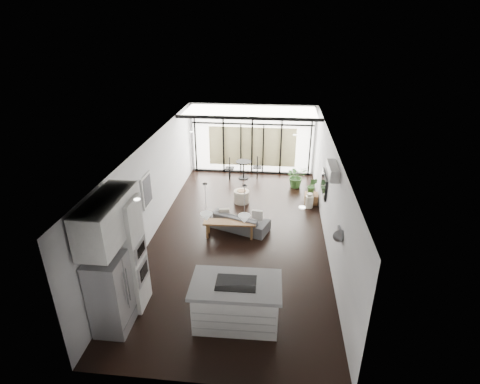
% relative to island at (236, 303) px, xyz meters
% --- Properties ---
extents(floor, '(5.00, 10.00, 0.00)m').
position_rel_island_xyz_m(floor, '(-0.32, 3.46, -0.50)').
color(floor, black).
rests_on(floor, ground).
extents(ceiling, '(5.00, 10.00, 0.00)m').
position_rel_island_xyz_m(ceiling, '(-0.32, 3.46, 2.30)').
color(ceiling, white).
rests_on(ceiling, ground).
extents(wall_left, '(0.02, 10.00, 2.80)m').
position_rel_island_xyz_m(wall_left, '(-2.82, 3.46, 0.90)').
color(wall_left, silver).
rests_on(wall_left, ground).
extents(wall_right, '(0.02, 10.00, 2.80)m').
position_rel_island_xyz_m(wall_right, '(2.18, 3.46, 0.90)').
color(wall_right, silver).
rests_on(wall_right, ground).
extents(wall_back, '(5.00, 0.02, 2.80)m').
position_rel_island_xyz_m(wall_back, '(-0.32, 8.46, 0.90)').
color(wall_back, silver).
rests_on(wall_back, ground).
extents(wall_front, '(5.00, 0.02, 2.80)m').
position_rel_island_xyz_m(wall_front, '(-0.32, -1.54, 0.90)').
color(wall_front, silver).
rests_on(wall_front, ground).
extents(glazing, '(5.00, 0.20, 2.80)m').
position_rel_island_xyz_m(glazing, '(-0.32, 8.34, 0.90)').
color(glazing, black).
rests_on(glazing, ground).
extents(skylight, '(4.70, 1.90, 0.06)m').
position_rel_island_xyz_m(skylight, '(-0.32, 7.46, 2.27)').
color(skylight, white).
rests_on(skylight, ceiling).
extents(neighbour_building, '(3.50, 0.02, 1.60)m').
position_rel_island_xyz_m(neighbour_building, '(-0.32, 8.41, 0.60)').
color(neighbour_building, beige).
rests_on(neighbour_building, ground).
extents(island, '(1.85, 1.12, 1.00)m').
position_rel_island_xyz_m(island, '(0.00, 0.00, 0.00)').
color(island, silver).
rests_on(island, floor).
extents(cooktop, '(0.82, 0.56, 0.01)m').
position_rel_island_xyz_m(cooktop, '(-0.00, 0.00, 0.51)').
color(cooktop, black).
rests_on(cooktop, island).
extents(fridge, '(0.66, 0.82, 1.69)m').
position_rel_island_xyz_m(fridge, '(-2.46, -0.39, 0.35)').
color(fridge, '#A09FA5').
rests_on(fridge, floor).
extents(appliance_column, '(0.67, 0.70, 2.59)m').
position_rel_island_xyz_m(appliance_column, '(-2.37, 0.31, 0.80)').
color(appliance_column, silver).
rests_on(appliance_column, floor).
extents(upper_cabinets, '(0.62, 1.75, 0.86)m').
position_rel_island_xyz_m(upper_cabinets, '(-2.44, -0.04, 1.85)').
color(upper_cabinets, silver).
rests_on(upper_cabinets, wall_left).
extents(pendant_left, '(0.26, 0.26, 0.18)m').
position_rel_island_xyz_m(pendant_left, '(-0.72, 0.81, 1.52)').
color(pendant_left, white).
rests_on(pendant_left, ceiling).
extents(pendant_right, '(0.26, 0.26, 0.18)m').
position_rel_island_xyz_m(pendant_right, '(0.08, 0.81, 1.52)').
color(pendant_right, white).
rests_on(pendant_right, ceiling).
extents(sofa, '(1.89, 1.12, 0.71)m').
position_rel_island_xyz_m(sofa, '(-0.36, 3.82, -0.14)').
color(sofa, '#464648').
rests_on(sofa, floor).
extents(console_bench, '(1.52, 0.44, 0.48)m').
position_rel_island_xyz_m(console_bench, '(-0.57, 3.35, -0.26)').
color(console_bench, brown).
rests_on(console_bench, floor).
extents(pouf, '(0.66, 0.66, 0.43)m').
position_rel_island_xyz_m(pouf, '(-0.46, 5.60, -0.29)').
color(pouf, beige).
rests_on(pouf, floor).
extents(crate, '(0.45, 0.45, 0.33)m').
position_rel_island_xyz_m(crate, '(1.93, 5.82, -0.33)').
color(crate, brown).
rests_on(crate, floor).
extents(plant_tall, '(1.04, 1.09, 0.67)m').
position_rel_island_xyz_m(plant_tall, '(1.46, 7.12, -0.17)').
color(plant_tall, '#325C27').
rests_on(plant_tall, floor).
extents(plant_crate, '(0.47, 0.67, 0.27)m').
position_rel_island_xyz_m(plant_crate, '(1.93, 5.82, -0.03)').
color(plant_crate, '#325C27').
rests_on(plant_crate, crate).
extents(milk_can, '(0.29, 0.29, 0.51)m').
position_rel_island_xyz_m(milk_can, '(1.85, 5.45, -0.24)').
color(milk_can, beige).
rests_on(milk_can, floor).
extents(bistro_set, '(1.46, 0.82, 0.66)m').
position_rel_island_xyz_m(bistro_set, '(-0.59, 7.74, -0.17)').
color(bistro_set, black).
rests_on(bistro_set, floor).
extents(tv, '(0.05, 1.10, 0.65)m').
position_rel_island_xyz_m(tv, '(2.14, 4.46, 0.80)').
color(tv, black).
rests_on(tv, wall_right).
extents(ac_unit, '(0.22, 0.90, 0.30)m').
position_rel_island_xyz_m(ac_unit, '(2.06, 2.66, 1.95)').
color(ac_unit, silver).
rests_on(ac_unit, wall_right).
extents(framed_art, '(0.04, 0.70, 0.90)m').
position_rel_island_xyz_m(framed_art, '(-2.79, 2.96, 1.05)').
color(framed_art, black).
rests_on(framed_art, wall_left).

